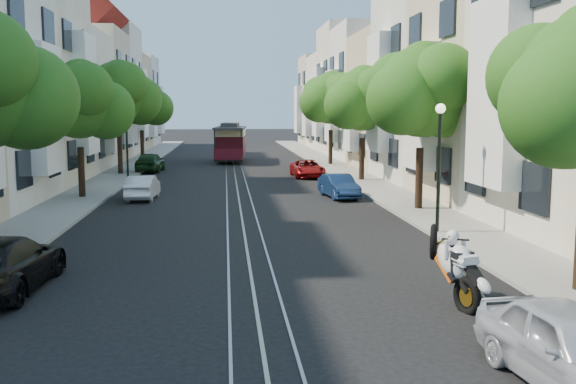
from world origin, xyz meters
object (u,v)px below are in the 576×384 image
object	(u,v)px
lamp_east	(439,148)
parked_car_e_mid	(339,186)
cable_car	(230,141)
parked_car_e_far	(307,169)
tree_w_b	(80,103)
parked_car_w_near	(3,264)
tree_e_d	(332,100)
tree_w_c	(119,94)
tree_e_b	(423,93)
parked_car_w_far	(150,162)
parked_car_w_mid	(143,187)
sportbike_rider	(454,263)
tree_e_c	(364,101)
tree_w_d	(142,104)
parked_car_e_near	(574,349)
lamp_west	(127,132)

from	to	relation	value
lamp_east	parked_car_e_mid	size ratio (longest dim) A/B	1.24
cable_car	parked_car_e_far	distance (m)	13.69
tree_w_b	parked_car_w_near	size ratio (longest dim) A/B	1.42
tree_e_d	tree_w_b	bearing A→B (deg)	-130.27
parked_car_w_near	cable_car	bearing A→B (deg)	-95.22
tree_w_c	cable_car	bearing A→B (deg)	56.51
tree_e_b	cable_car	size ratio (longest dim) A/B	0.90
parked_car_w_near	parked_car_w_far	bearing A→B (deg)	-86.89
tree_e_b	parked_car_w_mid	distance (m)	13.24
sportbike_rider	parked_car_e_far	bearing A→B (deg)	73.10
tree_w_b	sportbike_rider	world-z (taller)	tree_w_b
tree_e_c	parked_car_w_near	distance (m)	25.38
parked_car_e_far	parked_car_w_mid	xyz separation A→B (m)	(-8.80, -8.99, 0.02)
tree_w_d	parked_car_w_near	xyz separation A→B (m)	(1.54, -37.52, -3.96)
tree_e_b	cable_car	xyz separation A→B (m)	(-7.44, 26.52, -3.07)
tree_e_d	lamp_east	xyz separation A→B (m)	(-0.96, -26.98, -2.02)
sportbike_rider	cable_car	distance (m)	39.31
sportbike_rider	parked_car_w_far	xyz separation A→B (m)	(-9.70, 30.78, -0.26)
cable_car	parked_car_e_mid	distance (m)	22.81
tree_e_d	parked_car_w_mid	size ratio (longest dim) A/B	2.03
tree_e_b	tree_w_b	bearing A→B (deg)	160.85
parked_car_w_mid	tree_e_b	bearing A→B (deg)	159.93
tree_e_c	parked_car_e_near	distance (m)	28.07
tree_w_d	parked_car_w_mid	xyz separation A→B (m)	(2.74, -22.32, -4.05)
tree_w_b	parked_car_w_mid	xyz separation A→B (m)	(2.74, -0.32, -3.84)
cable_car	parked_car_w_mid	size ratio (longest dim) A/B	2.21
sportbike_rider	parked_car_w_mid	distance (m)	19.21
tree_w_c	parked_car_e_mid	size ratio (longest dim) A/B	2.12
parked_car_e_near	parked_car_w_far	distance (m)	36.28
tree_e_b	parked_car_e_near	distance (m)	17.38
tree_e_b	cable_car	bearing A→B (deg)	105.66
tree_w_c	parked_car_w_far	bearing A→B (deg)	55.44
tree_e_b	tree_w_d	bearing A→B (deg)	118.07
parked_car_w_near	parked_car_w_far	size ratio (longest dim) A/B	1.14
tree_w_d	cable_car	distance (m)	7.57
tree_e_b	parked_car_w_mid	world-z (taller)	tree_e_b
tree_w_c	sportbike_rider	xyz separation A→B (m)	(11.24, -28.54, -4.15)
cable_car	parked_car_w_mid	world-z (taller)	cable_car
parked_car_w_near	tree_e_b	bearing A→B (deg)	-137.62
tree_e_b	parked_car_e_mid	size ratio (longest dim) A/B	2.00
tree_e_d	tree_w_c	size ratio (longest dim) A/B	0.97
parked_car_e_mid	parked_car_w_far	xyz separation A→B (m)	(-10.28, 13.97, 0.11)
tree_w_d	parked_car_w_far	distance (m)	9.73
lamp_west	parked_car_e_near	size ratio (longest dim) A/B	1.13
lamp_west	parked_car_e_near	world-z (taller)	lamp_west
tree_w_d	parked_car_w_far	bearing A→B (deg)	-80.04
tree_e_b	tree_e_d	bearing A→B (deg)	90.00
parked_car_e_near	tree_e_c	bearing A→B (deg)	77.84
tree_w_b	parked_car_e_far	xyz separation A→B (m)	(11.54, 8.67, -3.86)
tree_e_c	sportbike_rider	world-z (taller)	tree_e_c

